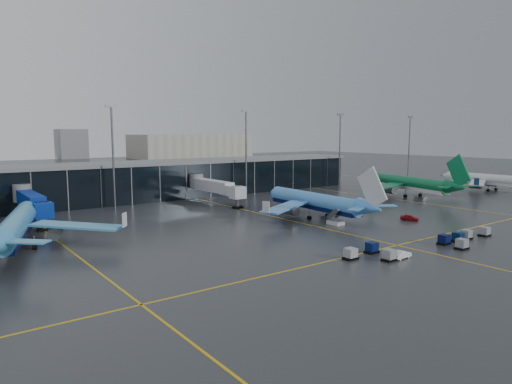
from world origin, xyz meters
TOP-DOWN VIEW (x-y plane):
  - ground at (0.00, 0.00)m, footprint 600.00×600.00m
  - terminal_pier at (0.00, 62.00)m, footprint 142.00×17.00m
  - jet_bridges at (-35.00, 42.99)m, footprint 94.00×27.50m
  - flood_masts at (5.00, 50.00)m, footprint 203.00×0.50m
  - distant_hangars at (49.94, 270.08)m, footprint 260.00×71.00m
  - taxi_lines at (10.00, 10.61)m, footprint 220.00×120.00m
  - airliner_arkefly at (-41.47, 20.66)m, footprint 44.46×47.74m
  - airliner_klm_near at (16.72, 12.32)m, footprint 36.11×40.44m
  - airliner_aer_lingus at (63.70, 20.67)m, footprint 44.99×48.60m
  - airliner_ba at (96.89, 13.93)m, footprint 32.96×37.43m
  - baggage_carts at (13.35, -19.22)m, footprint 33.73×8.60m
  - mobile_airstair at (14.60, 3.45)m, footprint 2.24×3.23m
  - service_van_red at (30.56, -3.00)m, footprint 2.69×4.10m
  - service_van_white at (3.72, -20.38)m, footprint 3.84×1.56m

SIDE VIEW (x-z plane):
  - ground at x=0.00m, z-range 0.00..0.00m
  - taxi_lines at x=10.00m, z-range 0.00..0.02m
  - service_van_white at x=3.72m, z-range 0.00..1.24m
  - service_van_red at x=30.56m, z-range 0.00..1.30m
  - baggage_carts at x=13.35m, z-range -0.09..1.61m
  - mobile_airstair at x=14.60m, z-range -0.95..2.49m
  - jet_bridges at x=-35.00m, z-range 0.95..8.15m
  - terminal_pier at x=0.00m, z-range 0.07..10.77m
  - airliner_ba at x=96.89m, z-range 0.00..11.38m
  - airliner_klm_near at x=16.72m, z-range 0.00..11.75m
  - airliner_arkefly at x=-41.47m, z-range 0.00..12.16m
  - airliner_aer_lingus at x=63.70m, z-range 0.00..12.60m
  - distant_hangars at x=49.94m, z-range -2.21..19.79m
  - flood_masts at x=5.00m, z-range 1.06..26.56m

